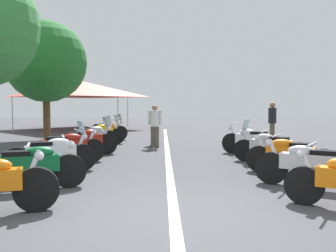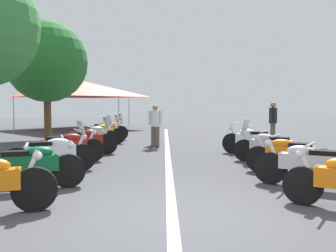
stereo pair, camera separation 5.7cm
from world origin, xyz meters
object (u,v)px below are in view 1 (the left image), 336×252
motorcycle_left_row_4 (85,141)px  roadside_tree_2 (46,62)px  motorcycle_left_row_7 (105,130)px  event_tent (77,88)px  motorcycle_left_row_3 (66,147)px  bystander_2 (272,119)px  motorcycle_left_row_1 (31,166)px  motorcycle_left_row_6 (99,133)px  bystander_4 (155,123)px  motorcycle_left_row_5 (92,136)px  motorcycle_right_row_4 (252,140)px  motorcycle_right_row_1 (310,164)px  bystander_0 (155,122)px  motorcycle_left_row_2 (52,153)px  motorcycle_right_row_3 (270,146)px  motorcycle_right_row_2 (289,155)px

motorcycle_left_row_4 → roadside_tree_2: bearing=89.0°
motorcycle_left_row_7 → event_tent: bearing=85.8°
motorcycle_left_row_3 → bystander_2: bearing=8.3°
motorcycle_left_row_1 → motorcycle_left_row_6: (7.80, 0.08, 0.01)m
bystander_4 → event_tent: event_tent is taller
motorcycle_left_row_5 → event_tent: size_ratio=0.27×
motorcycle_left_row_4 → motorcycle_right_row_4: bearing=-27.0°
motorcycle_left_row_7 → motorcycle_right_row_4: size_ratio=1.10×
motorcycle_right_row_1 → motorcycle_left_row_6: bearing=-23.5°
bystander_0 → event_tent: 10.96m
motorcycle_left_row_2 → motorcycle_left_row_1: bearing=-114.0°
bystander_2 → roadside_tree_2: roadside_tree_2 is taller
motorcycle_left_row_2 → motorcycle_right_row_4: motorcycle_left_row_2 is taller
motorcycle_left_row_6 → motorcycle_right_row_1: 9.39m
motorcycle_left_row_2 → motorcycle_left_row_5: size_ratio=1.08×
motorcycle_right_row_4 → event_tent: event_tent is taller
bystander_2 → event_tent: bearing=-7.0°
motorcycle_right_row_3 → event_tent: (14.25, 8.49, 2.19)m
motorcycle_left_row_2 → bystander_2: (6.29, -7.01, 0.53)m
motorcycle_left_row_1 → motorcycle_left_row_3: 3.06m
motorcycle_left_row_3 → motorcycle_left_row_6: (4.74, -0.07, 0.01)m
motorcycle_left_row_4 → motorcycle_left_row_7: size_ratio=1.01×
bystander_0 → motorcycle_right_row_1: bearing=-13.9°
motorcycle_left_row_3 → motorcycle_right_row_1: bearing=-55.3°
motorcycle_left_row_4 → motorcycle_left_row_5: bearing=64.5°
motorcycle_left_row_1 → bystander_4: 7.15m
motorcycle_left_row_7 → event_tent: 8.82m
motorcycle_left_row_5 → motorcycle_left_row_2: bearing=-120.7°
motorcycle_left_row_6 → bystander_4: 2.50m
bystander_0 → event_tent: event_tent is taller
roadside_tree_2 → motorcycle_right_row_1: bearing=-140.6°
motorcycle_left_row_1 → motorcycle_right_row_4: 7.10m
motorcycle_left_row_3 → motorcycle_left_row_5: size_ratio=1.10×
motorcycle_left_row_5 → bystander_0: bearing=5.4°
motorcycle_left_row_2 → motorcycle_left_row_5: (4.61, -0.04, -0.00)m
motorcycle_left_row_1 → event_tent: event_tent is taller
motorcycle_left_row_5 → motorcycle_left_row_3: bearing=-121.7°
motorcycle_right_row_4 → bystander_0: bystander_0 is taller
motorcycle_left_row_3 → motorcycle_left_row_5: motorcycle_left_row_5 is taller
motorcycle_right_row_1 → bystander_0: (7.79, 3.10, 0.44)m
motorcycle_right_row_4 → roadside_tree_2: roadside_tree_2 is taller
motorcycle_left_row_6 → bystander_0: bearing=-19.3°
motorcycle_left_row_3 → bystander_0: size_ratio=1.28×
bystander_0 → event_tent: bearing=173.6°
motorcycle_right_row_2 → motorcycle_right_row_3: size_ratio=1.02×
motorcycle_left_row_7 → bystander_4: bearing=-73.7°
motorcycle_left_row_7 → motorcycle_right_row_3: size_ratio=1.05×
motorcycle_right_row_1 → motorcycle_right_row_4: size_ratio=1.09×
roadside_tree_2 → event_tent: (7.41, 0.32, -0.87)m
event_tent → motorcycle_left_row_2: bearing=-169.1°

